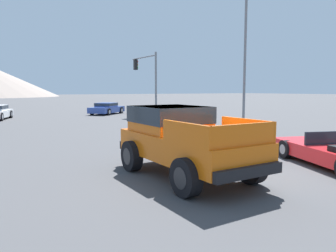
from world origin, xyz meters
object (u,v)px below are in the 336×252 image
Objects in this scene: traffic_light_main at (146,73)px; street_lamp_post at (245,39)px; orange_pickup_truck at (181,137)px; parked_car_blue at (107,108)px.

traffic_light_main is 0.62× the size of street_lamp_post.
traffic_light_main is (7.62, 16.91, 2.66)m from orange_pickup_truck.
parked_car_blue is 0.51× the size of street_lamp_post.
traffic_light_main is at bearing 91.96° from street_lamp_post.
street_lamp_post is at bearing -35.38° from parked_car_blue.
orange_pickup_truck is 23.38m from parked_car_blue.
traffic_light_main is (1.40, -5.62, 3.16)m from parked_car_blue.
orange_pickup_truck is 0.55× the size of street_lamp_post.
parked_car_blue is 17.31m from street_lamp_post.
traffic_light_main is 11.09m from street_lamp_post.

